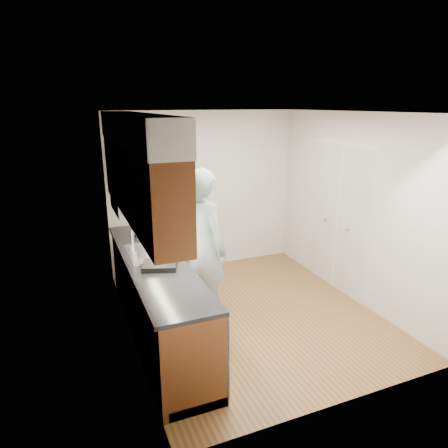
# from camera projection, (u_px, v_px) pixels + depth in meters

# --- Properties ---
(floor) EXTENTS (3.50, 3.50, 0.00)m
(floor) POSITION_uv_depth(u_px,v_px,m) (251.00, 314.00, 5.13)
(floor) COLOR olive
(floor) RESTS_ON ground
(ceiling) EXTENTS (3.50, 3.50, 0.00)m
(ceiling) POSITION_uv_depth(u_px,v_px,m) (255.00, 112.00, 4.41)
(ceiling) COLOR white
(ceiling) RESTS_ON wall_left
(wall_left) EXTENTS (0.02, 3.50, 2.50)m
(wall_left) POSITION_uv_depth(u_px,v_px,m) (126.00, 236.00, 4.23)
(wall_left) COLOR silver
(wall_left) RESTS_ON floor
(wall_right) EXTENTS (0.02, 3.50, 2.50)m
(wall_right) POSITION_uv_depth(u_px,v_px,m) (354.00, 209.00, 5.32)
(wall_right) COLOR silver
(wall_right) RESTS_ON floor
(wall_back) EXTENTS (3.00, 0.02, 2.50)m
(wall_back) POSITION_uv_depth(u_px,v_px,m) (204.00, 192.00, 6.32)
(wall_back) COLOR silver
(wall_back) RESTS_ON floor
(counter) EXTENTS (0.64, 2.80, 1.30)m
(counter) POSITION_uv_depth(u_px,v_px,m) (157.00, 296.00, 4.55)
(counter) COLOR brown
(counter) RESTS_ON floor
(upper_cabinets) EXTENTS (0.47, 2.80, 1.21)m
(upper_cabinets) POSITION_uv_depth(u_px,v_px,m) (137.00, 168.00, 4.12)
(upper_cabinets) COLOR brown
(upper_cabinets) RESTS_ON wall_left
(closet_door) EXTENTS (0.02, 1.22, 2.05)m
(closet_door) POSITION_uv_depth(u_px,v_px,m) (338.00, 219.00, 5.64)
(closet_door) COLOR white
(closet_door) RESTS_ON wall_right
(floor_mat) EXTENTS (0.74, 0.95, 0.02)m
(floor_mat) POSITION_uv_depth(u_px,v_px,m) (204.00, 320.00, 4.97)
(floor_mat) COLOR slate
(floor_mat) RESTS_ON floor
(person) EXTENTS (0.79, 0.91, 2.15)m
(person) POSITION_uv_depth(u_px,v_px,m) (203.00, 238.00, 4.66)
(person) COLOR #91ACB0
(person) RESTS_ON floor_mat
(soap_bottle_a) EXTENTS (0.11, 0.11, 0.27)m
(soap_bottle_a) POSITION_uv_depth(u_px,v_px,m) (146.00, 231.00, 4.97)
(soap_bottle_a) COLOR silver
(soap_bottle_a) RESTS_ON counter
(soap_bottle_b) EXTENTS (0.13, 0.13, 0.20)m
(soap_bottle_b) POSITION_uv_depth(u_px,v_px,m) (141.00, 231.00, 5.05)
(soap_bottle_b) COLOR silver
(soap_bottle_b) RESTS_ON counter
(soap_bottle_c) EXTENTS (0.18, 0.18, 0.16)m
(soap_bottle_c) POSITION_uv_depth(u_px,v_px,m) (136.00, 230.00, 5.18)
(soap_bottle_c) COLOR silver
(soap_bottle_c) RESTS_ON counter
(soda_can) EXTENTS (0.09, 0.09, 0.13)m
(soda_can) POSITION_uv_depth(u_px,v_px,m) (162.00, 237.00, 4.93)
(soda_can) COLOR #BD203C
(soda_can) RESTS_ON counter
(dish_rack) EXTENTS (0.42, 0.39, 0.05)m
(dish_rack) POSITION_uv_depth(u_px,v_px,m) (160.00, 265.00, 4.18)
(dish_rack) COLOR black
(dish_rack) RESTS_ON counter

